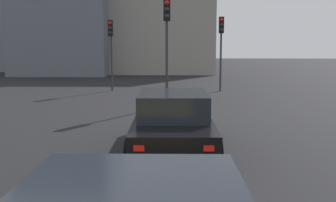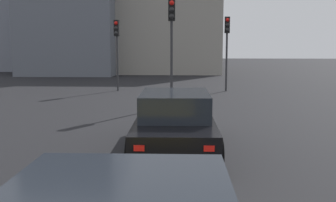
# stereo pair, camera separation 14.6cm
# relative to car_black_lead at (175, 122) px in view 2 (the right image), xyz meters

# --- Properties ---
(car_black_lead) EXTENTS (4.85, 2.11, 1.48)m
(car_black_lead) POSITION_rel_car_black_lead_xyz_m (0.00, 0.00, 0.00)
(car_black_lead) COLOR black
(car_black_lead) RESTS_ON ground_plane
(traffic_light_near_left) EXTENTS (0.32, 0.29, 3.98)m
(traffic_light_near_left) POSITION_rel_car_black_lead_xyz_m (12.99, 3.69, 2.15)
(traffic_light_near_left) COLOR #2D2D30
(traffic_light_near_left) RESTS_ON ground_plane
(traffic_light_near_right) EXTENTS (0.32, 0.28, 4.15)m
(traffic_light_near_right) POSITION_rel_car_black_lead_xyz_m (13.07, -2.49, 2.26)
(traffic_light_near_right) COLOR #2D2D30
(traffic_light_near_right) RESTS_ON ground_plane
(traffic_light_far_left) EXTENTS (0.32, 0.30, 4.48)m
(traffic_light_far_left) POSITION_rel_car_black_lead_xyz_m (7.23, 0.37, 2.48)
(traffic_light_far_left) COLOR #2D2D30
(traffic_light_far_left) RESTS_ON ground_plane
(building_facade_left) EXTENTS (12.00, 10.60, 8.84)m
(building_facade_left) POSITION_rel_car_black_lead_xyz_m (31.07, 1.99, 3.70)
(building_facade_left) COLOR gray
(building_facade_left) RESTS_ON ground_plane
(building_facade_right) EXTENTS (11.21, 9.23, 13.16)m
(building_facade_right) POSITION_rel_car_black_lead_xyz_m (34.24, 15.99, 5.86)
(building_facade_right) COLOR gray
(building_facade_right) RESTS_ON ground_plane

